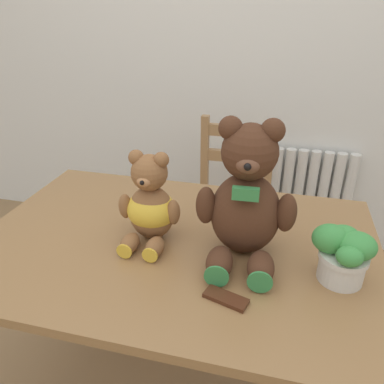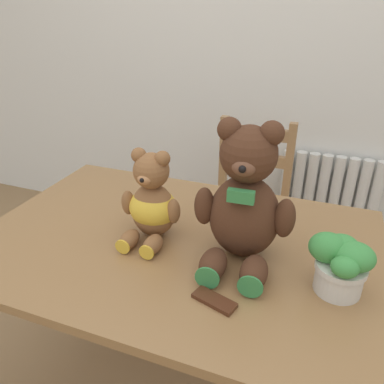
{
  "view_description": "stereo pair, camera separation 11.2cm",
  "coord_description": "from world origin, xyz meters",
  "px_view_note": "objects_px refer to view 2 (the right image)",
  "views": [
    {
      "loc": [
        0.3,
        -0.54,
        1.43
      ],
      "look_at": [
        0.05,
        0.43,
        0.93
      ],
      "focal_mm": 35.0,
      "sensor_mm": 36.0,
      "label": 1
    },
    {
      "loc": [
        0.41,
        -0.5,
        1.43
      ],
      "look_at": [
        0.05,
        0.43,
        0.93
      ],
      "focal_mm": 35.0,
      "sensor_mm": 36.0,
      "label": 2
    }
  ],
  "objects_px": {
    "wooden_chair_behind": "(247,211)",
    "teddy_bear_right": "(244,203)",
    "chocolate_bar": "(214,300)",
    "potted_plant": "(341,263)",
    "teddy_bear_left": "(152,203)"
  },
  "relations": [
    {
      "from": "wooden_chair_behind",
      "to": "teddy_bear_right",
      "type": "xyz_separation_m",
      "value": [
        0.15,
        -0.8,
        0.48
      ]
    },
    {
      "from": "wooden_chair_behind",
      "to": "teddy_bear_right",
      "type": "bearing_deg",
      "value": 100.34
    },
    {
      "from": "chocolate_bar",
      "to": "potted_plant",
      "type": "bearing_deg",
      "value": 28.99
    },
    {
      "from": "wooden_chair_behind",
      "to": "teddy_bear_left",
      "type": "distance_m",
      "value": 0.91
    },
    {
      "from": "wooden_chair_behind",
      "to": "potted_plant",
      "type": "xyz_separation_m",
      "value": [
        0.42,
        -0.86,
        0.39
      ]
    },
    {
      "from": "teddy_bear_right",
      "to": "chocolate_bar",
      "type": "distance_m",
      "value": 0.28
    },
    {
      "from": "wooden_chair_behind",
      "to": "potted_plant",
      "type": "distance_m",
      "value": 1.03
    },
    {
      "from": "teddy_bear_left",
      "to": "potted_plant",
      "type": "relative_size",
      "value": 1.8
    },
    {
      "from": "chocolate_bar",
      "to": "wooden_chair_behind",
      "type": "bearing_deg",
      "value": 97.35
    },
    {
      "from": "teddy_bear_right",
      "to": "potted_plant",
      "type": "xyz_separation_m",
      "value": [
        0.27,
        -0.06,
        -0.09
      ]
    },
    {
      "from": "teddy_bear_left",
      "to": "chocolate_bar",
      "type": "bearing_deg",
      "value": 141.07
    },
    {
      "from": "wooden_chair_behind",
      "to": "potted_plant",
      "type": "relative_size",
      "value": 5.52
    },
    {
      "from": "wooden_chair_behind",
      "to": "chocolate_bar",
      "type": "bearing_deg",
      "value": 97.35
    },
    {
      "from": "wooden_chair_behind",
      "to": "teddy_bear_right",
      "type": "distance_m",
      "value": 0.94
    },
    {
      "from": "wooden_chair_behind",
      "to": "potted_plant",
      "type": "bearing_deg",
      "value": 116.03
    }
  ]
}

